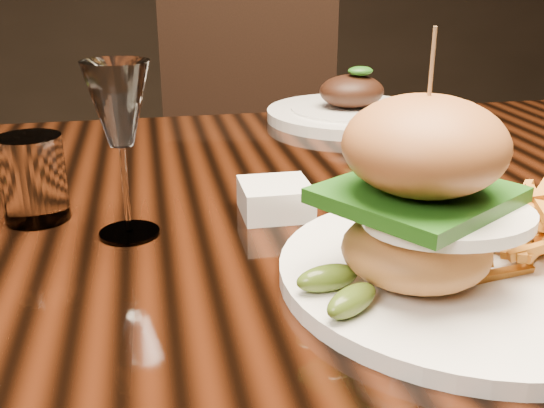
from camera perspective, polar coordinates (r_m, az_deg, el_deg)
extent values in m
cube|color=black|center=(0.74, 1.84, -1.14)|extent=(1.60, 0.90, 0.04)
cylinder|color=silver|center=(0.58, 17.20, -5.91)|extent=(0.33, 0.33, 0.01)
ellipsoid|color=olive|center=(0.52, 12.74, -4.00)|extent=(0.12, 0.12, 0.05)
ellipsoid|color=white|center=(0.51, 15.60, -1.17)|extent=(0.14, 0.11, 0.01)
ellipsoid|color=orange|center=(0.52, 18.44, -0.49)|extent=(0.03, 0.03, 0.01)
cube|color=#2A6118|center=(0.51, 13.12, 0.39)|extent=(0.18, 0.18, 0.01)
ellipsoid|color=brown|center=(0.49, 13.54, 5.15)|extent=(0.13, 0.13, 0.08)
cylinder|color=#9A7248|center=(0.49, 13.92, 9.44)|extent=(0.00, 0.00, 0.10)
ellipsoid|color=#284111|center=(0.47, 7.17, -8.57)|extent=(0.06, 0.05, 0.02)
ellipsoid|color=#284111|center=(0.50, 4.99, -6.61)|extent=(0.06, 0.03, 0.02)
cube|color=silver|center=(0.73, 23.16, -0.44)|extent=(0.10, 0.09, 0.00)
cube|color=silver|center=(0.69, 0.30, 0.49)|extent=(0.10, 0.10, 0.03)
cylinder|color=white|center=(0.66, -12.65, -2.54)|extent=(0.06, 0.06, 0.00)
cylinder|color=white|center=(0.64, -12.98, 1.30)|extent=(0.01, 0.01, 0.09)
cone|color=white|center=(0.62, -13.62, 8.71)|extent=(0.06, 0.06, 0.08)
cylinder|color=white|center=(0.71, -20.62, 2.14)|extent=(0.07, 0.07, 0.09)
cylinder|color=silver|center=(1.12, 7.06, 7.95)|extent=(0.29, 0.29, 0.02)
cylinder|color=silver|center=(1.12, 7.06, 8.05)|extent=(0.21, 0.21, 0.02)
ellipsoid|color=black|center=(1.11, 7.15, 10.00)|extent=(0.11, 0.09, 0.06)
ellipsoid|color=#2A6118|center=(1.10, 7.93, 11.73)|extent=(0.04, 0.03, 0.02)
cube|color=black|center=(1.59, -1.99, 0.41)|extent=(0.53, 0.53, 0.06)
cube|color=black|center=(1.72, -2.07, 10.70)|extent=(0.46, 0.13, 0.50)
cylinder|color=black|center=(1.53, -9.18, -10.13)|extent=(0.04, 0.04, 0.45)
cylinder|color=black|center=(1.52, 5.35, -10.01)|extent=(0.04, 0.04, 0.45)
cylinder|color=black|center=(1.86, -7.76, -4.08)|extent=(0.04, 0.04, 0.45)
cylinder|color=black|center=(1.86, 4.00, -3.97)|extent=(0.04, 0.04, 0.45)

